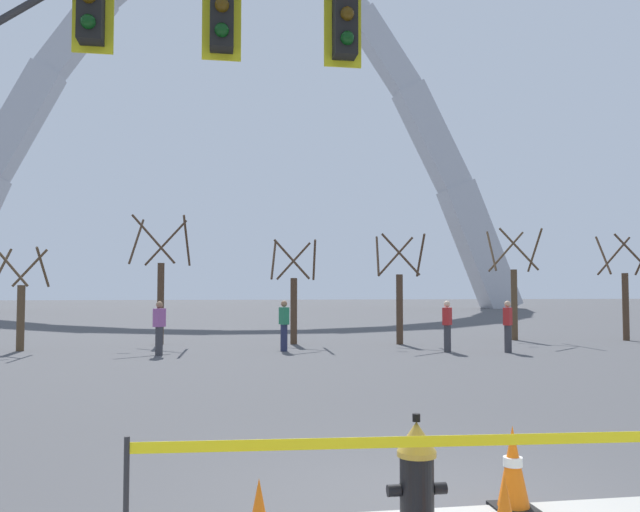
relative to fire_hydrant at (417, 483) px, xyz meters
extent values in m
plane|color=#474749|center=(0.30, 0.90, -0.47)|extent=(240.00, 240.00, 0.00)
cylinder|color=black|center=(0.00, -0.01, -0.11)|extent=(0.26, 0.26, 0.62)
cylinder|color=#A8842D|center=(0.00, -0.01, 0.22)|extent=(0.30, 0.30, 0.04)
cone|color=#A8842D|center=(0.00, -0.01, 0.35)|extent=(0.30, 0.30, 0.22)
cylinder|color=black|center=(0.00, -0.01, 0.49)|extent=(0.06, 0.06, 0.06)
cylinder|color=black|center=(-0.18, -0.01, -0.04)|extent=(0.10, 0.09, 0.09)
cylinder|color=black|center=(0.18, -0.01, -0.04)|extent=(0.10, 0.09, 0.09)
cylinder|color=black|center=(0.00, 0.19, -0.14)|extent=(0.13, 0.14, 0.13)
cylinder|color=black|center=(0.00, 0.27, -0.14)|extent=(0.15, 0.03, 0.15)
cylinder|color=#232326|center=(-2.12, -0.11, -0.01)|extent=(0.04, 0.04, 0.92)
cube|color=yellow|center=(0.65, -0.30, 0.37)|extent=(5.53, 0.37, 0.08)
cube|color=black|center=(1.09, 0.65, -0.45)|extent=(0.36, 0.36, 0.03)
cone|color=orange|center=(1.09, 0.65, -0.09)|extent=(0.28, 0.28, 0.70)
cylinder|color=white|center=(1.09, 0.65, -0.05)|extent=(0.17, 0.17, 0.08)
cube|color=black|center=(-2.88, 2.33, 4.58)|extent=(0.26, 0.24, 0.90)
cube|color=gold|center=(-2.88, 2.47, 4.58)|extent=(0.44, 0.03, 1.04)
sphere|color=black|center=(-2.88, 2.20, 4.30)|extent=(0.16, 0.16, 0.16)
cube|color=black|center=(-1.48, 2.33, 4.58)|extent=(0.26, 0.24, 0.90)
cube|color=gold|center=(-1.48, 2.47, 4.58)|extent=(0.44, 0.03, 1.04)
sphere|color=#392706|center=(-1.48, 2.20, 4.58)|extent=(0.16, 0.16, 0.16)
sphere|color=black|center=(-1.48, 2.20, 4.30)|extent=(0.16, 0.16, 0.16)
cube|color=black|center=(-0.08, 2.33, 4.58)|extent=(0.26, 0.24, 0.90)
cube|color=gold|center=(-0.08, 2.47, 4.58)|extent=(0.44, 0.03, 1.04)
sphere|color=#392706|center=(-0.08, 2.20, 4.58)|extent=(0.16, 0.16, 0.16)
sphere|color=black|center=(-0.08, 2.20, 4.30)|extent=(0.16, 0.16, 0.16)
cube|color=#B2B5BC|center=(-19.91, 58.95, 17.21)|extent=(7.71, 2.92, 11.49)
cube|color=#B2B5BC|center=(-14.86, 58.95, 26.04)|extent=(7.25, 2.58, 9.09)
cube|color=#B2B5BC|center=(15.45, 58.95, 26.04)|extent=(7.25, 2.58, 9.09)
cube|color=#B2B5BC|center=(20.50, 58.95, 17.21)|extent=(7.71, 2.92, 11.49)
cube|color=#B2B5BC|center=(25.55, 58.95, 5.85)|extent=(8.12, 3.26, 13.93)
cylinder|color=brown|center=(-7.61, 16.92, 0.57)|extent=(0.24, 0.24, 2.08)
cylinder|color=brown|center=(-8.24, 17.05, 2.18)|extent=(0.30, 1.14, 1.26)
cylinder|color=brown|center=(-6.96, 16.86, 2.18)|extent=(0.19, 1.14, 1.26)
cylinder|color=brown|center=(-7.54, 17.57, 2.18)|extent=(1.14, 0.19, 1.26)
cylinder|color=brown|center=(-7.75, 16.29, 2.18)|extent=(1.13, 0.33, 1.26)
cylinder|color=#473323|center=(-3.45, 18.74, 0.97)|extent=(0.24, 0.24, 2.88)
cylinder|color=#473323|center=(-4.33, 18.92, 3.20)|extent=(0.38, 1.55, 1.72)
cylinder|color=#473323|center=(-2.56, 18.65, 3.20)|extent=(0.23, 1.56, 1.72)
cylinder|color=#473323|center=(-3.36, 19.64, 3.20)|extent=(1.56, 0.23, 1.72)
cylinder|color=#473323|center=(-3.65, 17.87, 3.20)|extent=(1.54, 0.42, 1.72)
cylinder|color=#473323|center=(1.23, 18.13, 0.71)|extent=(0.24, 0.24, 2.35)
cylinder|color=#473323|center=(0.51, 18.27, 2.52)|extent=(0.33, 1.27, 1.41)
cylinder|color=#473323|center=(1.96, 18.06, 2.52)|extent=(0.21, 1.28, 1.41)
cylinder|color=#473323|center=(1.30, 18.86, 2.52)|extent=(1.28, 0.21, 1.41)
cylinder|color=#473323|center=(1.07, 17.42, 2.52)|extent=(1.27, 0.36, 1.41)
cylinder|color=#473323|center=(4.94, 17.49, 0.77)|extent=(0.24, 0.24, 2.48)
cylinder|color=#473323|center=(4.18, 17.64, 2.69)|extent=(0.34, 1.34, 1.49)
cylinder|color=#473323|center=(5.71, 17.41, 2.69)|extent=(0.21, 1.35, 1.49)
cylinder|color=#473323|center=(5.02, 18.25, 2.69)|extent=(1.35, 0.21, 1.49)
cylinder|color=#473323|center=(4.77, 16.73, 2.69)|extent=(1.33, 0.37, 1.49)
cylinder|color=brown|center=(9.84, 18.62, 0.89)|extent=(0.24, 0.24, 2.71)
cylinder|color=brown|center=(9.01, 18.79, 2.98)|extent=(0.37, 1.46, 1.62)
cylinder|color=brown|center=(10.68, 18.54, 2.98)|extent=(0.23, 1.47, 1.62)
cylinder|color=brown|center=(9.92, 19.46, 2.98)|extent=(1.47, 0.23, 1.62)
cylinder|color=brown|center=(9.65, 17.80, 2.98)|extent=(1.45, 0.40, 1.62)
cylinder|color=#473323|center=(13.97, 17.79, 0.82)|extent=(0.24, 0.24, 2.57)
cylinder|color=#473323|center=(13.18, 17.94, 2.80)|extent=(0.35, 1.39, 1.54)
cylinder|color=#473323|center=(14.04, 18.58, 2.80)|extent=(1.40, 0.22, 1.54)
cylinder|color=#473323|center=(13.79, 17.01, 2.80)|extent=(1.38, 0.38, 1.54)
cylinder|color=#232847|center=(0.61, 15.56, -0.05)|extent=(0.22, 0.22, 0.84)
cube|color=#23754C|center=(0.61, 15.56, 0.64)|extent=(0.31, 0.39, 0.54)
sphere|color=#936B4C|center=(0.61, 15.56, 1.02)|extent=(0.20, 0.20, 0.20)
cylinder|color=#38383D|center=(-3.16, 14.84, -0.05)|extent=(0.22, 0.22, 0.84)
cube|color=#995193|center=(-3.16, 14.84, 0.64)|extent=(0.37, 0.39, 0.54)
sphere|color=#936B4C|center=(-3.16, 14.84, 1.02)|extent=(0.20, 0.20, 0.20)
cylinder|color=#38383D|center=(7.38, 14.01, -0.05)|extent=(0.22, 0.22, 0.84)
cube|color=#B22323|center=(7.38, 14.01, 0.64)|extent=(0.37, 0.39, 0.54)
sphere|color=tan|center=(7.38, 14.01, 1.02)|extent=(0.20, 0.20, 0.20)
cylinder|color=#38383D|center=(5.58, 14.42, -0.05)|extent=(0.22, 0.22, 0.84)
cube|color=#B22323|center=(5.58, 14.42, 0.64)|extent=(0.37, 0.39, 0.54)
sphere|color=beige|center=(5.58, 14.42, 1.02)|extent=(0.20, 0.20, 0.20)
camera|label=1|loc=(-1.52, -4.81, 1.47)|focal=36.31mm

